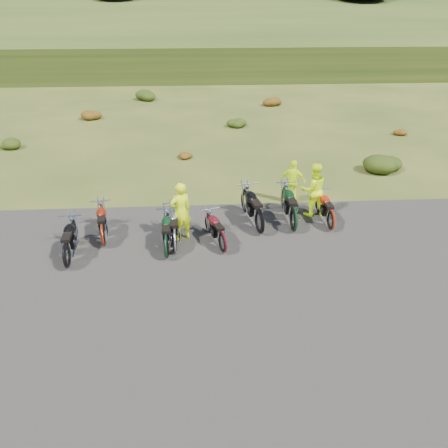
{
  "coord_description": "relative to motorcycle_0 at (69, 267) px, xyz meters",
  "views": [
    {
      "loc": [
        0.28,
        -10.36,
        6.85
      ],
      "look_at": [
        0.96,
        0.69,
        0.98
      ],
      "focal_mm": 35.0,
      "sensor_mm": 36.0,
      "label": 1
    }
  ],
  "objects": [
    {
      "name": "hill_slope",
      "position": [
        3.46,
        49.81,
        0.0
      ],
      "size": [
        300.0,
        45.97,
        9.37
      ],
      "primitive_type": null,
      "rotation": [
        0.14,
        0.0,
        0.0
      ],
      "color": "#2B3D14",
      "rests_on": "ground"
    },
    {
      "name": "motorcycle_1",
      "position": [
        0.79,
        1.14,
        0.0
      ],
      "size": [
        1.0,
        2.06,
        1.03
      ],
      "primitive_type": null,
      "rotation": [
        0.0,
        0.0,
        1.75
      ],
      "color": "maroon",
      "rests_on": "ground"
    },
    {
      "name": "motorcycle_0",
      "position": [
        0.0,
        0.0,
        0.0
      ],
      "size": [
        0.84,
        2.08,
        1.06
      ],
      "primitive_type": null,
      "rotation": [
        0.0,
        0.0,
        1.65
      ],
      "color": "black",
      "rests_on": "ground"
    },
    {
      "name": "ground",
      "position": [
        3.46,
        -0.19,
        0.0
      ],
      "size": [
        300.0,
        300.0,
        0.0
      ],
      "primitive_type": "plane",
      "color": "#354216",
      "rests_on": "ground"
    },
    {
      "name": "shrub_7",
      "position": [
        11.76,
        6.91,
        0.46
      ],
      "size": [
        1.56,
        1.56,
        0.92
      ],
      "primitive_type": "ellipsoid",
      "color": "#23340D",
      "rests_on": "ground"
    },
    {
      "name": "motorcycle_3",
      "position": [
        2.98,
        0.65,
        0.0
      ],
      "size": [
        0.8,
        2.1,
        1.08
      ],
      "primitive_type": null,
      "rotation": [
        0.0,
        0.0,
        1.63
      ],
      "color": "#9B9A9F",
      "rests_on": "ground"
    },
    {
      "name": "gravel_pad",
      "position": [
        3.46,
        -2.19,
        0.0
      ],
      "size": [
        20.0,
        12.0,
        0.04
      ],
      "primitive_type": "cube",
      "color": "black",
      "rests_on": "ground"
    },
    {
      "name": "shrub_4",
      "position": [
        3.06,
        9.01,
        0.23
      ],
      "size": [
        0.77,
        0.77,
        0.45
      ],
      "primitive_type": "ellipsoid",
      "color": "#682A0D",
      "rests_on": "ground"
    },
    {
      "name": "person_right_a",
      "position": [
        7.6,
        2.84,
        0.93
      ],
      "size": [
        1.0,
        0.84,
        1.87
      ],
      "primitive_type": "imported",
      "rotation": [
        0.0,
        0.0,
        3.29
      ],
      "color": "#DEFD0D",
      "rests_on": "ground"
    },
    {
      "name": "shrub_1",
      "position": [
        -5.64,
        11.11,
        0.31
      ],
      "size": [
        1.03,
        1.03,
        0.61
      ],
      "primitive_type": "ellipsoid",
      "color": "#23340D",
      "rests_on": "ground"
    },
    {
      "name": "shrub_5",
      "position": [
        5.96,
        14.31,
        0.31
      ],
      "size": [
        1.03,
        1.03,
        0.61
      ],
      "primitive_type": "ellipsoid",
      "color": "#23340D",
      "rests_on": "ground"
    },
    {
      "name": "person_middle",
      "position": [
        3.16,
        1.43,
        0.93
      ],
      "size": [
        0.81,
        0.7,
        1.87
      ],
      "primitive_type": "imported",
      "rotation": [
        0.0,
        0.0,
        3.59
      ],
      "color": "#DEFD0D",
      "rests_on": "ground"
    },
    {
      "name": "motorcycle_4",
      "position": [
        4.38,
        0.54,
        0.0
      ],
      "size": [
        1.14,
        1.96,
        0.97
      ],
      "primitive_type": null,
      "rotation": [
        0.0,
        0.0,
        1.87
      ],
      "color": "#540E16",
      "rests_on": "ground"
    },
    {
      "name": "person_right_b",
      "position": [
        7.14,
        3.91,
        0.8
      ],
      "size": [
        1.01,
        0.73,
        1.6
      ],
      "primitive_type": "imported",
      "rotation": [
        0.0,
        0.0,
        2.74
      ],
      "color": "#DEFD0D",
      "rests_on": "ground"
    },
    {
      "name": "shrub_2",
      "position": [
        -2.74,
        16.41,
        0.38
      ],
      "size": [
        1.3,
        1.3,
        0.77
      ],
      "primitive_type": "ellipsoid",
      "color": "#682A0D",
      "rests_on": "ground"
    },
    {
      "name": "shrub_8",
      "position": [
        14.66,
        12.21,
        0.23
      ],
      "size": [
        0.77,
        0.77,
        0.45
      ],
      "primitive_type": "ellipsoid",
      "color": "#682A0D",
      "rests_on": "ground"
    },
    {
      "name": "motorcycle_6",
      "position": [
        7.96,
        1.71,
        0.0
      ],
      "size": [
        0.74,
        1.94,
        1.0
      ],
      "primitive_type": null,
      "rotation": [
        0.0,
        0.0,
        1.62
      ],
      "color": "#981B0B",
      "rests_on": "ground"
    },
    {
      "name": "shrub_3",
      "position": [
        0.16,
        21.71,
        0.46
      ],
      "size": [
        1.56,
        1.56,
        0.92
      ],
      "primitive_type": "ellipsoid",
      "color": "#23340D",
      "rests_on": "ground"
    },
    {
      "name": "hill_plateau",
      "position": [
        3.46,
        109.81,
        0.0
      ],
      "size": [
        300.0,
        90.0,
        9.17
      ],
      "primitive_type": "cube",
      "color": "#2B3D14",
      "rests_on": "ground"
    },
    {
      "name": "motorcycle_2",
      "position": [
        2.74,
        0.35,
        0.0
      ],
      "size": [
        0.7,
        2.01,
        1.05
      ],
      "primitive_type": null,
      "rotation": [
        0.0,
        0.0,
        1.59
      ],
      "color": "black",
      "rests_on": "ground"
    },
    {
      "name": "motorcycle_7",
      "position": [
        6.74,
        1.71,
        0.0
      ],
      "size": [
        0.8,
        2.31,
        1.2
      ],
      "primitive_type": null,
      "rotation": [
        0.0,
        0.0,
        1.58
      ],
      "color": "black",
      "rests_on": "ground"
    },
    {
      "name": "motorcycle_5",
      "position": [
        5.63,
        1.63,
        0.0
      ],
      "size": [
        1.21,
        2.43,
        1.22
      ],
      "primitive_type": null,
      "rotation": [
        0.0,
        0.0,
        1.76
      ],
      "color": "black",
      "rests_on": "ground"
    },
    {
      "name": "shrub_6",
      "position": [
        8.86,
        19.61,
        0.38
      ],
      "size": [
        1.3,
        1.3,
        0.77
      ],
      "primitive_type": "ellipsoid",
      "color": "#682A0D",
      "rests_on": "ground"
    }
  ]
}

